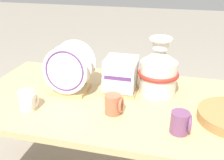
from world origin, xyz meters
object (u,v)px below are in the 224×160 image
at_px(dish_rack_round_plates, 69,74).
at_px(ceramic_vase, 159,70).
at_px(mug_cream_glaze, 28,100).
at_px(mug_plum_glaze, 181,123).
at_px(dish_rack_square_plates, 121,80).
at_px(mug_terracotta_glaze, 114,104).

bearing_deg(dish_rack_round_plates, ceramic_vase, 13.13).
relative_size(mug_cream_glaze, mug_plum_glaze, 1.00).
distance_m(dish_rack_round_plates, dish_rack_square_plates, 0.28).
xyz_separation_m(ceramic_vase, mug_cream_glaze, (-0.60, -0.33, -0.09)).
distance_m(dish_rack_square_plates, mug_plum_glaze, 0.46).
xyz_separation_m(mug_cream_glaze, mug_terracotta_glaze, (0.42, 0.07, 0.00)).
xyz_separation_m(ceramic_vase, mug_terracotta_glaze, (-0.18, -0.27, -0.09)).
distance_m(mug_cream_glaze, mug_plum_glaze, 0.73).
relative_size(dish_rack_round_plates, mug_cream_glaze, 2.81).
distance_m(dish_rack_round_plates, mug_cream_glaze, 0.27).
height_order(mug_cream_glaze, mug_terracotta_glaze, same).
relative_size(ceramic_vase, mug_terracotta_glaze, 3.25).
height_order(dish_rack_round_plates, dish_rack_square_plates, dish_rack_round_plates).
distance_m(ceramic_vase, mug_cream_glaze, 0.69).
height_order(dish_rack_round_plates, mug_terracotta_glaze, dish_rack_round_plates).
bearing_deg(dish_rack_round_plates, dish_rack_square_plates, 16.04).
distance_m(ceramic_vase, mug_plum_glaze, 0.38).
bearing_deg(mug_cream_glaze, dish_rack_round_plates, 59.82).
xyz_separation_m(dish_rack_round_plates, mug_plum_glaze, (0.60, -0.24, -0.06)).
bearing_deg(dish_rack_round_plates, mug_terracotta_glaze, -28.77).
bearing_deg(ceramic_vase, dish_rack_square_plates, -170.86).
height_order(dish_rack_round_plates, mug_plum_glaze, dish_rack_round_plates).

